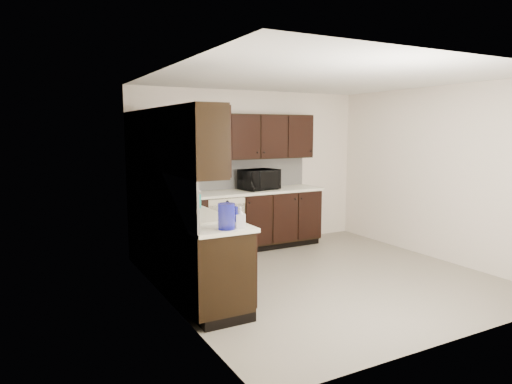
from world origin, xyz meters
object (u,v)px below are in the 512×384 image
toaster_oven (168,187)px  blue_pitcher (226,216)px  storage_bin (175,199)px  microwave (259,179)px  sink (199,223)px

toaster_oven → blue_pitcher: blue_pitcher is taller
blue_pitcher → storage_bin: bearing=110.9°
microwave → toaster_oven: microwave is taller
sink → storage_bin: bearing=90.3°
sink → blue_pitcher: (0.01, -0.69, 0.18)m
sink → storage_bin: sink is taller
sink → storage_bin: 0.81m
microwave → toaster_oven: bearing=168.8°
toaster_oven → blue_pitcher: (-0.19, -2.45, 0.00)m
toaster_oven → storage_bin: toaster_oven is taller
microwave → toaster_oven: size_ratio=1.52×
storage_bin → blue_pitcher: (0.02, -1.48, 0.03)m
storage_bin → blue_pitcher: blue_pitcher is taller
microwave → blue_pitcher: (-1.67, -2.40, -0.04)m
blue_pitcher → toaster_oven: bearing=105.7°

